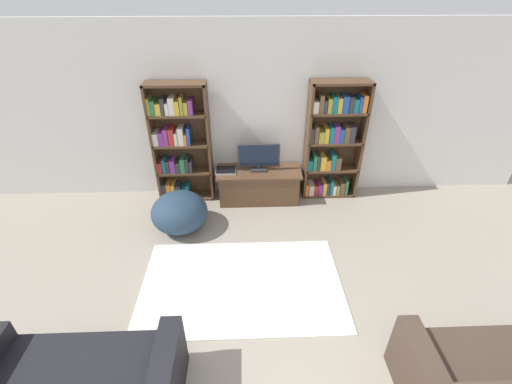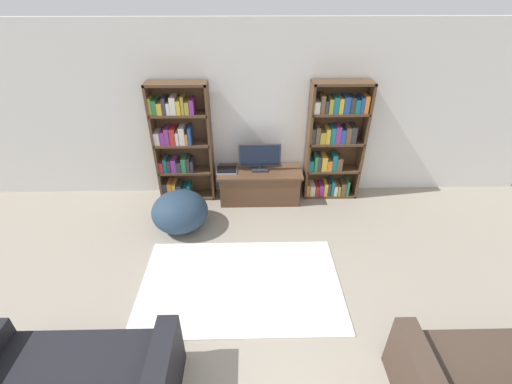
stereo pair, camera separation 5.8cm
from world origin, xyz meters
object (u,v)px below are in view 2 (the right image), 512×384
(bookshelf_left, at_px, (180,144))
(bookshelf_right, at_px, (333,143))
(tv_stand, at_px, (260,185))
(laptop, at_px, (227,170))
(television, at_px, (260,157))
(beanbag_ottoman, at_px, (180,211))

(bookshelf_left, relative_size, bookshelf_right, 1.00)
(bookshelf_right, relative_size, tv_stand, 1.41)
(bookshelf_left, xyz_separation_m, laptop, (0.69, -0.14, -0.38))
(bookshelf_right, height_order, television, bookshelf_right)
(laptop, xyz_separation_m, beanbag_ottoman, (-0.63, -0.71, -0.26))
(laptop, bearing_deg, television, 1.37)
(laptop, bearing_deg, bookshelf_right, 4.83)
(tv_stand, distance_m, laptop, 0.57)
(bookshelf_left, bearing_deg, bookshelf_right, -0.10)
(bookshelf_right, bearing_deg, television, -173.62)
(bookshelf_left, relative_size, beanbag_ottoman, 2.36)
(tv_stand, bearing_deg, laptop, 179.74)
(tv_stand, relative_size, television, 2.05)
(bookshelf_right, xyz_separation_m, beanbag_ottoman, (-2.24, -0.85, -0.63))
(television, xyz_separation_m, beanbag_ottoman, (-1.13, -0.72, -0.47))
(tv_stand, height_order, laptop, laptop)
(bookshelf_left, height_order, laptop, bookshelf_left)
(tv_stand, bearing_deg, bookshelf_left, 173.14)
(television, bearing_deg, tv_stand, -90.00)
(bookshelf_left, distance_m, television, 1.21)
(tv_stand, bearing_deg, bookshelf_right, 7.10)
(bookshelf_left, bearing_deg, television, -6.18)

